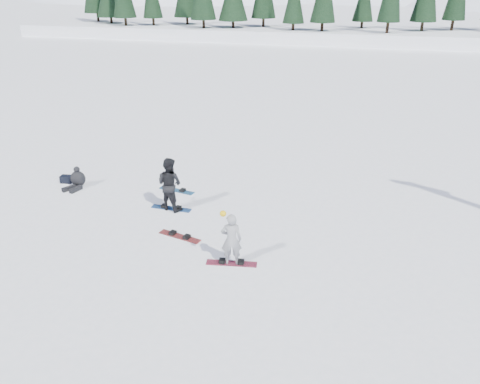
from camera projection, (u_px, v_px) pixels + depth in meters
The scene contains 10 objects.
ground at pixel (217, 242), 14.93m from camera, with size 420.00×420.00×0.00m, color white.
alpine_backdrop at pixel (332, 37), 189.52m from camera, with size 412.50×227.00×53.20m.
snowboarder_woman at pixel (231, 239), 13.45m from camera, with size 0.68×0.54×1.79m.
snowboarder_man at pixel (170, 184), 16.68m from camera, with size 0.96×0.75×1.97m, color black.
seated_rider at pixel (77, 179), 18.76m from camera, with size 0.76×1.10×0.85m.
gear_bag at pixel (66, 179), 19.22m from camera, with size 0.45×0.30×0.30m, color black.
snowboard_woman at pixel (232, 263), 13.80m from camera, with size 1.50×0.28×0.03m, color maroon.
snowboard_man at pixel (171, 208), 17.09m from camera, with size 1.50×0.28×0.03m, color navy.
snowboard_loose_c at pixel (177, 190), 18.54m from camera, with size 1.50×0.28×0.03m, color #1C659C.
snowboard_loose_b at pixel (180, 236), 15.23m from camera, with size 1.50×0.28×0.03m, color maroon.
Camera 1 is at (4.08, -12.26, 7.69)m, focal length 35.00 mm.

